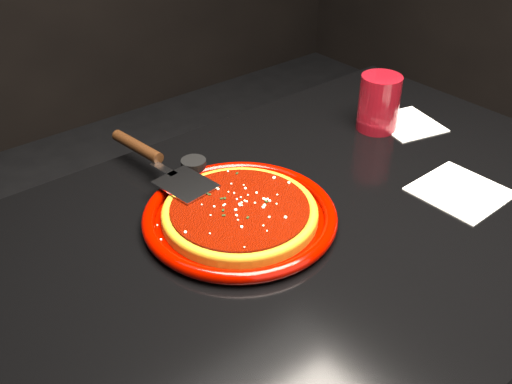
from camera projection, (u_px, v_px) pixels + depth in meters
table at (309, 356)px, 1.21m from camera, size 1.20×0.80×0.75m
plate at (240, 216)px, 0.97m from camera, size 0.42×0.42×0.02m
pizza_crust at (240, 214)px, 0.97m from camera, size 0.33×0.33×0.01m
pizza_crust_rim at (240, 211)px, 0.97m from camera, size 0.33×0.33×0.02m
pizza_sauce at (240, 209)px, 0.96m from camera, size 0.29×0.29×0.01m
parmesan_dusting at (240, 205)px, 0.96m from camera, size 0.23×0.23×0.01m
basil_flecks at (240, 206)px, 0.96m from camera, size 0.21×0.21×0.00m
pizza_server at (160, 162)px, 1.06m from camera, size 0.13×0.34×0.03m
cup at (379, 103)px, 1.23m from camera, size 0.11×0.11×0.12m
napkin_a at (460, 191)px, 1.05m from camera, size 0.15×0.15×0.00m
napkin_b at (408, 124)px, 1.28m from camera, size 0.16×0.16×0.00m
ramekin at (194, 168)px, 1.09m from camera, size 0.06×0.06×0.04m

